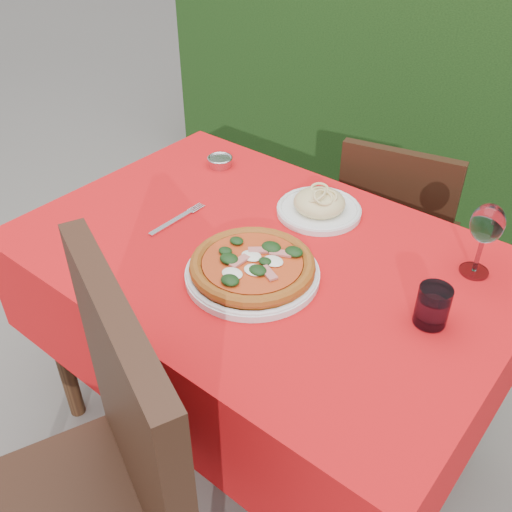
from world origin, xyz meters
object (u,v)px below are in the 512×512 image
Objects in this scene: pizza_plate at (252,268)px; fork at (172,222)px; chair_far at (395,233)px; wine_glass at (487,227)px; pasta_plate at (319,206)px; chair_near at (85,504)px; water_glass at (432,308)px; steel_ramekin at (220,162)px.

fork is (-0.32, 0.04, -0.02)m from pizza_plate.
wine_glass reaches higher than chair_far.
pasta_plate is 0.41m from fork.
chair_near is at bearing -57.41° from fork.
wine_glass reaches higher than pasta_plate.
pasta_plate is 2.50× the size of water_glass.
water_glass is (0.40, 0.12, 0.01)m from pizza_plate.
chair_near is at bearing -82.98° from pasta_plate.
steel_ramekin is at bearing 163.31° from water_glass.
pizza_plate is at bearing 120.41° from chair_near.
water_glass reaches higher than pizza_plate.
pizza_plate is at bearing -139.00° from wine_glass.
wine_glass is 2.57× the size of steel_ramekin.
pasta_plate is 1.11× the size of fork.
fork is 2.87× the size of steel_ramekin.
chair_far is 0.81m from water_glass.
water_glass is at bearing 16.90° from pizza_plate.
chair_near reaches higher than pasta_plate.
fork is (-0.28, -0.30, -0.02)m from pasta_plate.
pasta_plate is at bearing 46.62° from fork.
water_glass reaches higher than steel_ramekin.
pizza_plate is (-0.02, -0.76, 0.30)m from chair_far.
pizza_plate is 0.33m from fork.
steel_ramekin is (-0.12, 0.33, 0.01)m from fork.
chair_far is 0.69m from wine_glass.
pizza_plate is 0.58m from steel_ramekin.
chair_near is 11.20× the size of water_glass.
pasta_plate is 3.17× the size of steel_ramekin.
pasta_plate is (-0.04, 0.34, -0.00)m from pizza_plate.
fork is at bearing 172.69° from pizza_plate.
pasta_plate reaches higher than pizza_plate.
water_glass is 0.49× the size of wine_glass.
fork is at bearing -173.62° from water_glass.
chair_far is 2.28× the size of pizza_plate.
wine_glass is at bearing -1.33° from steel_ramekin.
pizza_plate is 4.89× the size of steel_ramekin.
pasta_plate is at bearing -4.89° from steel_ramekin.
wine_glass is 0.90× the size of fork.
wine_glass reaches higher than fork.
fork is (-0.35, -0.72, 0.27)m from chair_far.
wine_glass is 0.81m from fork.
wine_glass is (0.01, 0.23, 0.09)m from water_glass.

